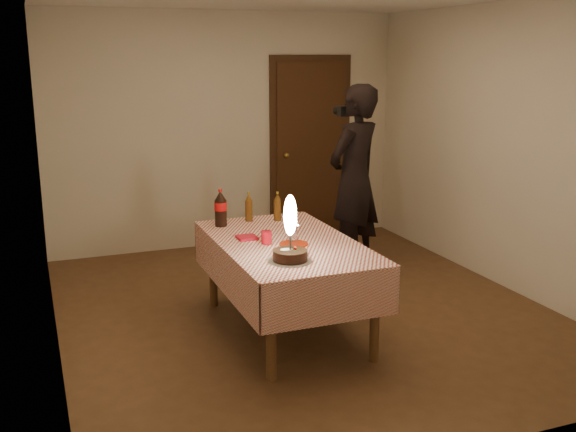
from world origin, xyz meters
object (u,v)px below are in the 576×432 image
Objects in this scene: clear_cup at (293,236)px; amber_bottle_right at (277,207)px; amber_bottle_left at (249,208)px; photographer at (354,179)px; red_cup at (266,237)px; dining_table at (286,253)px; birthday_cake at (290,243)px; cola_bottle at (221,208)px; red_plate at (294,244)px.

amber_bottle_right is (0.12, 0.67, 0.07)m from clear_cup.
amber_bottle_left is 0.14× the size of photographer.
red_cup is at bearing 174.80° from clear_cup.
clear_cup is (0.05, -0.03, 0.14)m from dining_table.
clear_cup is at bearing -5.20° from red_cup.
birthday_cake is 2.19m from photographer.
amber_bottle_left reaches higher than clear_cup.
cola_bottle reaches higher than dining_table.
dining_table is at bearing 103.22° from red_plate.
clear_cup is (0.02, 0.07, 0.04)m from red_plate.
dining_table is 6.75× the size of amber_bottle_left.
dining_table is 0.74m from amber_bottle_left.
photographer is at bearing 47.51° from clear_cup.
birthday_cake reaches higher than red_plate.
red_plate is 0.83m from cola_bottle.
birthday_cake is (-0.15, -0.48, 0.23)m from dining_table.
photographer reaches higher than clear_cup.
birthday_cake reaches higher than amber_bottle_right.
cola_bottle is at bearing 99.47° from birthday_cake.
amber_bottle_right is (0.17, 0.64, 0.22)m from dining_table.
photographer reaches higher than dining_table.
amber_bottle_right is 0.14× the size of photographer.
birthday_cake is 0.44m from red_plate.
red_plate is at bearing -26.32° from red_cup.
dining_table is 0.56m from birthday_cake.
cola_bottle is 0.17× the size of photographer.
amber_bottle_right is at bearing -16.49° from amber_bottle_left.
photographer is at bearing 22.55° from amber_bottle_left.
birthday_cake is at bearing -94.12° from amber_bottle_left.
amber_bottle_left is (-0.11, 0.74, 0.07)m from clear_cup.
red_plate is at bearing -106.87° from clear_cup.
red_cup reaches higher than red_plate.
photographer is (1.16, 1.27, 0.15)m from clear_cup.
red_cup is at bearing -97.53° from amber_bottle_left.
dining_table is 6.75× the size of amber_bottle_right.
red_cup is 0.39× the size of amber_bottle_left.
cola_bottle is (-0.34, 0.63, 0.25)m from dining_table.
red_plate is (0.02, -0.11, 0.10)m from dining_table.
red_plate is 0.69× the size of cola_bottle.
red_plate is 2.20× the size of red_cup.
amber_bottle_left is (0.09, 1.19, -0.02)m from birthday_cake.
red_cup is 1.86m from photographer.
birthday_cake is 0.50m from clear_cup.
clear_cup is at bearing -100.42° from amber_bottle_right.
dining_table is at bearing -61.80° from cola_bottle.
cola_bottle is at bearing 105.31° from red_cup.
red_plate is 1.80m from photographer.
dining_table is 0.69m from amber_bottle_right.
dining_table is at bearing 4.78° from red_cup.
red_cup is 0.68m from cola_bottle.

